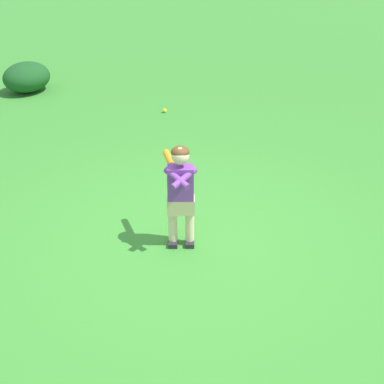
# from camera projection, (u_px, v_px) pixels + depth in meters

# --- Properties ---
(ground_plane) EXTENTS (40.00, 40.00, 0.00)m
(ground_plane) POSITION_uv_depth(u_px,v_px,m) (188.00, 241.00, 4.93)
(ground_plane) COLOR #38842D
(child_batter) EXTENTS (0.45, 0.53, 1.08)m
(child_batter) POSITION_uv_depth(u_px,v_px,m) (180.00, 188.00, 4.57)
(child_batter) COLOR #232328
(child_batter) RESTS_ON ground
(play_ball_midfield) EXTENTS (0.07, 0.07, 0.07)m
(play_ball_midfield) POSITION_uv_depth(u_px,v_px,m) (165.00, 111.00, 8.25)
(play_ball_midfield) COLOR yellow
(play_ball_midfield) RESTS_ON ground
(shrub_left_background) EXTENTS (0.82, 0.97, 0.56)m
(shrub_left_background) POSITION_uv_depth(u_px,v_px,m) (27.00, 77.00, 9.17)
(shrub_left_background) COLOR #194C1E
(shrub_left_background) RESTS_ON ground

